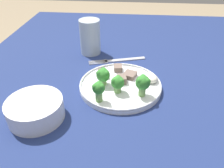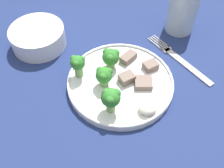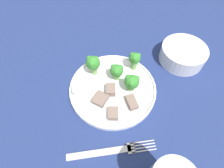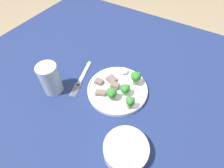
# 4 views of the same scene
# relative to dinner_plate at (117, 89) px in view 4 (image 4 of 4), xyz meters

# --- Properties ---
(ground_plane) EXTENTS (8.00, 8.00, 0.00)m
(ground_plane) POSITION_rel_dinner_plate_xyz_m (0.05, -0.05, -0.77)
(ground_plane) COLOR #9E896B
(table) EXTENTS (1.34, 1.14, 0.76)m
(table) POSITION_rel_dinner_plate_xyz_m (0.05, -0.05, -0.09)
(table) COLOR navy
(table) RESTS_ON ground_plane
(dinner_plate) EXTENTS (0.24, 0.24, 0.02)m
(dinner_plate) POSITION_rel_dinner_plate_xyz_m (0.00, 0.00, 0.00)
(dinner_plate) COLOR white
(dinner_plate) RESTS_ON table
(fork) EXTENTS (0.07, 0.20, 0.00)m
(fork) POSITION_rel_dinner_plate_xyz_m (0.17, 0.02, -0.01)
(fork) COLOR #B2B2B7
(fork) RESTS_ON table
(cream_bowl) EXTENTS (0.14, 0.14, 0.05)m
(cream_bowl) POSITION_rel_dinner_plate_xyz_m (-0.14, 0.20, 0.02)
(cream_bowl) COLOR silver
(cream_bowl) RESTS_ON table
(drinking_glass) EXTENTS (0.08, 0.08, 0.13)m
(drinking_glass) POSITION_rel_dinner_plate_xyz_m (0.22, 0.13, 0.05)
(drinking_glass) COLOR #B2C1CC
(drinking_glass) RESTS_ON table
(broccoli_floret_near_rim_left) EXTENTS (0.04, 0.04, 0.06)m
(broccoli_floret_near_rim_left) POSITION_rel_dinner_plate_xyz_m (-0.05, -0.06, 0.04)
(broccoli_floret_near_rim_left) COLOR #709E56
(broccoli_floret_near_rim_left) RESTS_ON dinner_plate
(broccoli_floret_center_left) EXTENTS (0.04, 0.04, 0.05)m
(broccoli_floret_center_left) POSITION_rel_dinner_plate_xyz_m (-0.00, 0.05, 0.03)
(broccoli_floret_center_left) COLOR #709E56
(broccoli_floret_center_left) RESTS_ON dinner_plate
(broccoli_floret_back_left) EXTENTS (0.03, 0.03, 0.06)m
(broccoli_floret_back_left) POSITION_rel_dinner_plate_xyz_m (-0.08, 0.05, 0.04)
(broccoli_floret_back_left) COLOR #709E56
(broccoli_floret_back_left) RESTS_ON dinner_plate
(broccoli_floret_front_left) EXTENTS (0.04, 0.04, 0.05)m
(broccoli_floret_front_left) POSITION_rel_dinner_plate_xyz_m (-0.04, 0.01, 0.03)
(broccoli_floret_front_left) COLOR #709E56
(broccoli_floret_front_left) RESTS_ON dinner_plate
(meat_slice_front_slice) EXTENTS (0.04, 0.03, 0.02)m
(meat_slice_front_slice) POSITION_rel_dinner_plate_xyz_m (0.01, -0.00, 0.01)
(meat_slice_front_slice) COLOR #756056
(meat_slice_front_slice) RESTS_ON dinner_plate
(meat_slice_middle_slice) EXTENTS (0.05, 0.04, 0.02)m
(meat_slice_middle_slice) POSITION_rel_dinner_plate_xyz_m (0.04, 0.06, 0.01)
(meat_slice_middle_slice) COLOR #756056
(meat_slice_middle_slice) RESTS_ON dinner_plate
(meat_slice_rear_slice) EXTENTS (0.05, 0.05, 0.01)m
(meat_slice_rear_slice) POSITION_rel_dinner_plate_xyz_m (0.04, -0.03, 0.01)
(meat_slice_rear_slice) COLOR #756056
(meat_slice_rear_slice) RESTS_ON dinner_plate
(meat_slice_edge_slice) EXTENTS (0.03, 0.03, 0.02)m
(meat_slice_edge_slice) POSITION_rel_dinner_plate_xyz_m (0.08, 0.01, 0.01)
(meat_slice_edge_slice) COLOR #756056
(meat_slice_edge_slice) RESTS_ON dinner_plate
(sauce_dollop) EXTENTS (0.04, 0.04, 0.02)m
(sauce_dollop) POSITION_rel_dinner_plate_xyz_m (0.02, -0.09, 0.01)
(sauce_dollop) COLOR silver
(sauce_dollop) RESTS_ON dinner_plate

